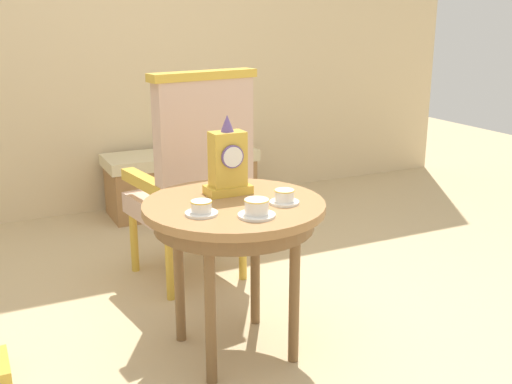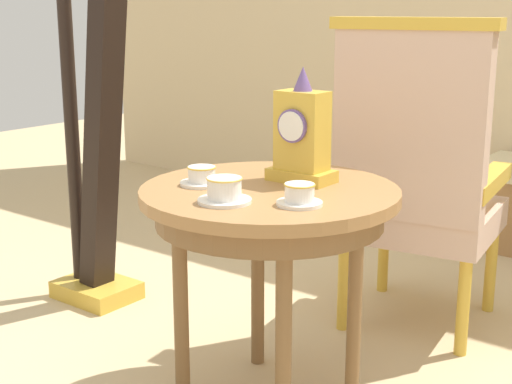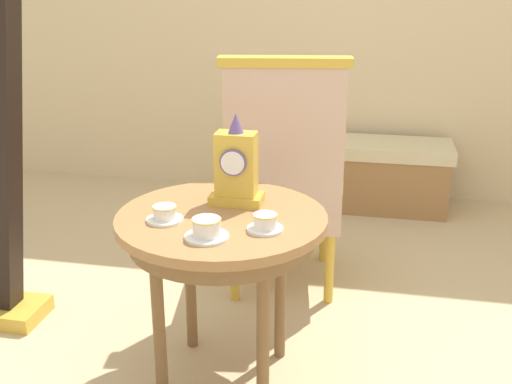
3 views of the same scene
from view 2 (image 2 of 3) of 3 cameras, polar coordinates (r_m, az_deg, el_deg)
side_table at (r=2.13m, az=1.04°, el=-1.68°), size 0.74×0.74×0.67m
teacup_left at (r=2.15m, az=-4.18°, el=1.18°), size 0.13×0.13×0.06m
teacup_right at (r=1.95m, az=-2.44°, el=0.08°), size 0.14×0.14×0.07m
teacup_center at (r=1.93m, az=3.35°, el=-0.25°), size 0.12×0.12×0.06m
mantel_clock at (r=2.17m, az=3.53°, el=4.30°), size 0.19×0.11×0.34m
armchair at (r=2.70m, az=12.24°, el=1.31°), size 0.62×0.61×1.14m
harp at (r=2.97m, az=-12.35°, el=4.82°), size 0.40×0.24×1.77m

